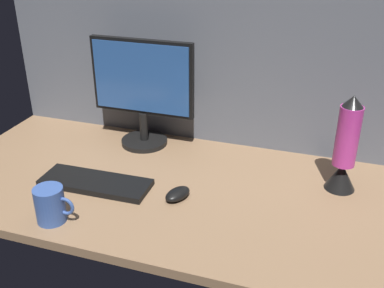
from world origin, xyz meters
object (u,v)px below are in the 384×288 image
at_px(monitor, 142,89).
at_px(mouse, 178,194).
at_px(lava_lamp, 345,151).
at_px(mug_ceramic_blue, 51,205).
at_px(keyboard, 96,183).

xyz_separation_m(monitor, mouse, (0.26, -0.34, -0.21)).
bearing_deg(mouse, lava_lamp, 47.96).
relative_size(monitor, mug_ceramic_blue, 3.33).
bearing_deg(monitor, keyboard, -94.55).
relative_size(mouse, mug_ceramic_blue, 0.78).
bearing_deg(keyboard, mouse, 1.02).
relative_size(keyboard, lava_lamp, 1.14).
bearing_deg(lava_lamp, mouse, -154.96).
distance_m(keyboard, mug_ceramic_blue, 0.22).
height_order(mouse, lava_lamp, lava_lamp).
relative_size(monitor, keyboard, 1.11).
bearing_deg(lava_lamp, keyboard, -162.89).
bearing_deg(monitor, mug_ceramic_blue, -95.21).
height_order(monitor, mouse, monitor).
xyz_separation_m(keyboard, mug_ceramic_blue, (-0.02, -0.21, 0.04)).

